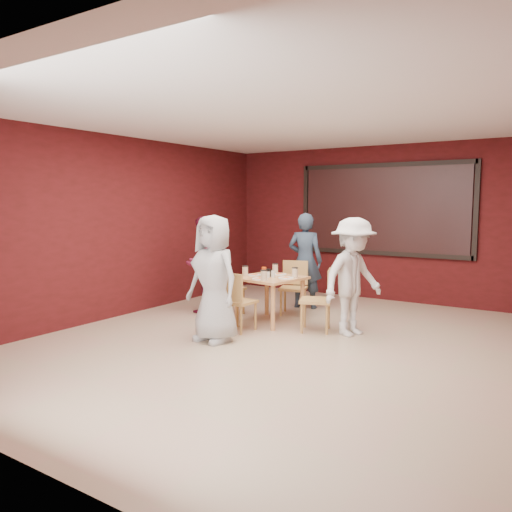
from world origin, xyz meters
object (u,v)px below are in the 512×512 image
Objects in this scene: chair_left at (226,285)px; diner_back at (305,261)px; diner_right at (353,277)px; diner_left at (203,264)px; dining_table at (270,282)px; diner_front at (214,279)px; chair_front at (236,298)px; chair_back at (294,284)px; chair_right at (321,296)px.

chair_left is 0.52× the size of diner_back.
diner_back reaches higher than diner_right.
chair_left is 0.54× the size of diner_left.
diner_right is at bearing 0.04° from dining_table.
diner_front is 1.04× the size of diner_left.
dining_table is at bearing 82.08° from chair_front.
diner_back is at bearing 97.03° from diner_front.
chair_right is at bearing -42.55° from chair_back.
diner_front is at bearing -93.37° from dining_table.
dining_table is at bearing -4.88° from chair_left.
diner_back is (0.82, 1.14, 0.33)m from chair_left.
diner_left reaches higher than chair_back.
chair_left is at bearing -143.50° from chair_back.
diner_front is 1.01× the size of diner_back.
diner_back reaches higher than chair_back.
dining_table is 1.19× the size of chair_front.
diner_front is 2.46m from diner_back.
diner_front is (-0.07, -1.25, 0.20)m from dining_table.
chair_front is 0.51× the size of diner_back.
diner_back is at bearing 88.29° from chair_front.
chair_right is 1.55m from diner_front.
chair_back is (0.01, 0.73, -0.13)m from dining_table.
chair_back is 0.97× the size of chair_right.
chair_right reaches higher than chair_back.
chair_front is 0.53× the size of diner_left.
dining_table is 0.74m from chair_front.
chair_front is 0.51× the size of diner_front.
diner_left reaches higher than dining_table.
chair_back is at bearing 137.45° from chair_right.
chair_back is at bearing 95.19° from diner_front.
chair_front is 1.61m from diner_right.
chair_right is at bearing -3.76° from dining_table.
dining_table is 0.88m from chair_right.
chair_back is 2.00m from diner_front.
chair_left is at bearing 175.68° from chair_right.
diner_front reaches higher than chair_left.
diner_back is at bearing 92.01° from dining_table.
diner_right reaches higher than chair_right.
chair_left reaches higher than chair_front.
chair_front is 1.46m from diner_left.
diner_back reaches higher than chair_right.
chair_front is 0.99× the size of chair_left.
diner_left is 0.99× the size of diner_right.
diner_back reaches higher than diner_left.
diner_right reaches higher than dining_table.
chair_left is at bearing 175.12° from dining_table.
diner_back is at bearing 125.62° from chair_right.
chair_right is (0.87, -0.06, -0.12)m from dining_table.
chair_left is 2.20m from diner_right.
diner_left is at bearing 177.64° from dining_table.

